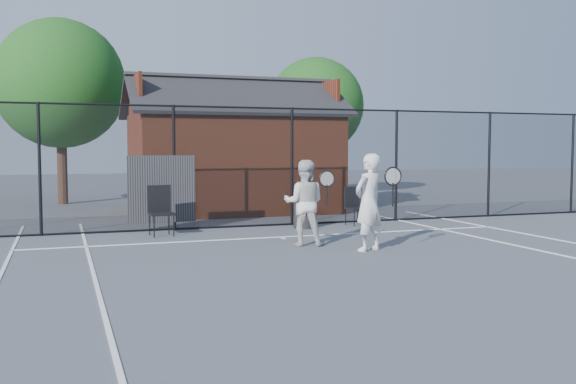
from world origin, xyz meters
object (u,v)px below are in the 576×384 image
object	(u,v)px
player_back	(304,203)
chair_right	(356,207)
player_front	(369,202)
chair_left	(161,211)
clubhouse	(233,160)
waste_bin	(304,213)

from	to	relation	value
player_back	chair_right	world-z (taller)	player_back
player_front	chair_left	world-z (taller)	player_front
player_back	chair_right	bearing A→B (deg)	47.67
clubhouse	chair_right	distance (m)	5.12
clubhouse	player_back	world-z (taller)	clubhouse
clubhouse	chair_right	size ratio (longest dim) A/B	6.81
player_front	chair_left	size ratio (longest dim) A/B	1.70
chair_right	waste_bin	bearing A→B (deg)	174.83
chair_left	chair_right	distance (m)	5.00
clubhouse	chair_right	xyz separation A→B (m)	(2.04, -4.56, -1.13)
clubhouse	waste_bin	xyz separation A→B (m)	(0.57, -4.67, -1.23)
clubhouse	chair_left	distance (m)	5.81
clubhouse	player_back	xyz separation A→B (m)	(-0.42, -7.26, -0.74)
player_back	chair_left	xyz separation A→B (m)	(-2.53, 2.37, -0.32)
player_front	chair_right	bearing A→B (deg)	67.75
player_front	chair_right	size ratio (longest dim) A/B	1.96
player_back	waste_bin	size ratio (longest dim) A/B	2.33
chair_left	chair_right	bearing A→B (deg)	-1.20
player_front	chair_left	xyz separation A→B (m)	(-3.45, 3.43, -0.39)
player_back	chair_left	world-z (taller)	player_back
player_front	waste_bin	xyz separation A→B (m)	(0.07, 3.65, -0.57)
waste_bin	player_back	bearing A→B (deg)	-110.90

